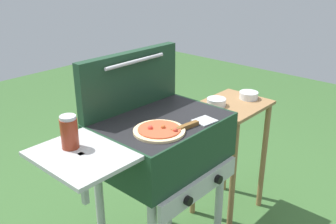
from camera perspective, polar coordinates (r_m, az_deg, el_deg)
grill at (r=1.92m, az=-1.18°, el=-5.11°), size 0.96×0.53×0.90m
grill_lid_open at (r=1.96m, az=-5.68°, el=4.74°), size 0.63×0.09×0.30m
pizza_pepperoni at (r=1.72m, az=-1.32°, el=-2.79°), size 0.24×0.24×0.03m
sauce_jar at (r=1.61m, az=-14.60°, el=-2.95°), size 0.07×0.07×0.14m
spatula at (r=1.79m, az=3.81°, el=-1.86°), size 0.27×0.10×0.02m
prep_table at (r=2.49m, az=9.41°, el=-3.65°), size 0.44×0.36×0.79m
topping_bowl_near at (r=2.34m, az=7.27°, el=1.46°), size 0.12×0.12×0.04m
topping_bowl_far at (r=2.49m, az=12.01°, el=2.43°), size 0.12×0.12×0.04m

